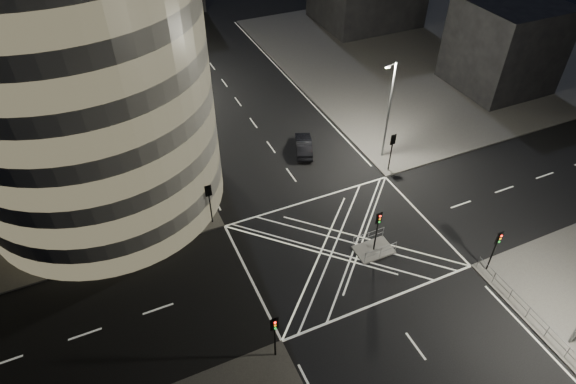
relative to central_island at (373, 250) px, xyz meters
name	(u,v)px	position (x,y,z in m)	size (l,w,h in m)	color
ground	(342,245)	(-2.00, 1.50, -0.07)	(120.00, 120.00, 0.00)	black
sidewalk_far_right	(431,51)	(27.00, 28.50, 0.00)	(42.00, 42.00, 0.15)	#4E4C49
central_island	(373,250)	(0.00, 0.00, 0.00)	(3.00, 2.00, 0.15)	slate
office_tower_curved	(1,52)	(-22.74, 20.24, 12.58)	(30.00, 29.00, 27.20)	gray
building_right_near	(504,45)	(28.00, 17.50, 5.08)	(10.00, 10.00, 10.00)	black
tree_a	(179,173)	(-12.50, 10.50, 4.27)	(3.89, 3.89, 6.44)	black
tree_b	(162,135)	(-12.50, 16.50, 4.36)	(3.95, 3.95, 6.57)	black
tree_c	(148,103)	(-12.50, 22.50, 4.36)	(4.07, 4.07, 6.64)	black
tree_d	(136,73)	(-12.50, 28.50, 4.79)	(4.62, 4.62, 7.38)	black
tree_e	(126,54)	(-12.50, 34.50, 4.43)	(4.22, 4.22, 6.79)	black
traffic_signal_fl	(209,197)	(-10.80, 8.30, 2.84)	(0.55, 0.22, 4.00)	black
traffic_signal_nl	(275,330)	(-10.80, -5.30, 2.84)	(0.55, 0.22, 4.00)	black
traffic_signal_fr	(392,146)	(6.80, 8.30, 2.84)	(0.55, 0.22, 4.00)	black
traffic_signal_nr	(496,244)	(6.80, -5.30, 2.84)	(0.55, 0.22, 4.00)	black
traffic_signal_island	(378,224)	(0.00, 0.00, 2.84)	(0.55, 0.22, 4.00)	black
street_lamp_left_near	(180,139)	(-11.44, 13.50, 5.47)	(1.25, 0.25, 10.00)	slate
street_lamp_left_far	(139,54)	(-11.44, 31.50, 5.47)	(1.25, 0.25, 10.00)	slate
street_lamp_right_far	(389,108)	(7.44, 10.50, 5.47)	(1.25, 0.25, 10.00)	slate
railing_near_right	(537,321)	(6.30, -10.65, 0.62)	(0.06, 11.70, 1.10)	slate
railing_island_south	(381,252)	(0.00, -0.90, 0.62)	(2.80, 0.06, 1.10)	slate
railing_island_north	(368,237)	(0.00, 0.90, 0.62)	(2.80, 0.06, 1.10)	slate
sedan	(304,145)	(0.73, 14.50, 0.66)	(1.56, 4.46, 1.47)	black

